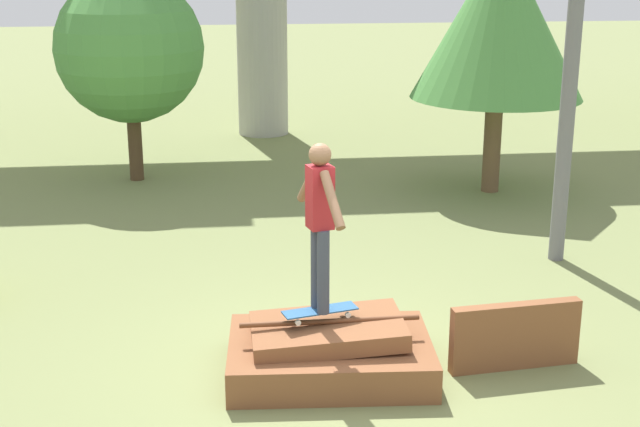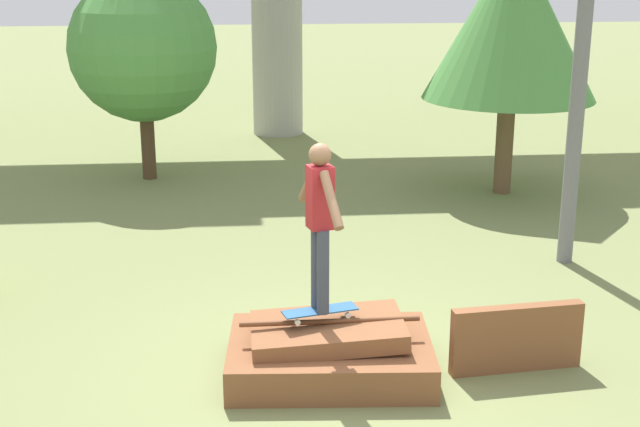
{
  "view_description": "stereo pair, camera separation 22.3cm",
  "coord_description": "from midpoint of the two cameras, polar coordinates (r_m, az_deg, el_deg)",
  "views": [
    {
      "loc": [
        -1.02,
        -7.87,
        4.05
      ],
      "look_at": [
        -0.09,
        0.03,
        1.63
      ],
      "focal_mm": 50.0,
      "sensor_mm": 36.0,
      "label": 1
    },
    {
      "loc": [
        -0.8,
        -7.9,
        4.05
      ],
      "look_at": [
        -0.09,
        0.03,
        1.63
      ],
      "focal_mm": 50.0,
      "sensor_mm": 36.0,
      "label": 2
    }
  ],
  "objects": [
    {
      "name": "scrap_plank_loose",
      "position": [
        9.05,
        13.16,
        -7.79
      ],
      "size": [
        1.34,
        0.27,
        0.68
      ],
      "color": "brown",
      "rests_on": "ground_plane"
    },
    {
      "name": "tree_behind_right",
      "position": [
        15.01,
        12.62,
        12.04
      ],
      "size": [
        2.84,
        2.84,
        4.2
      ],
      "color": "brown",
      "rests_on": "ground_plane"
    },
    {
      "name": "skateboard",
      "position": [
        8.65,
        0.74,
        -6.26
      ],
      "size": [
        0.76,
        0.38,
        0.09
      ],
      "color": "#23517F",
      "rests_on": "scrap_pile"
    },
    {
      "name": "ground_plane",
      "position": [
        8.91,
        1.36,
        -10.16
      ],
      "size": [
        80.0,
        80.0,
        0.0
      ],
      "primitive_type": "plane",
      "color": "olive"
    },
    {
      "name": "scrap_pile",
      "position": [
        8.81,
        1.34,
        -8.83
      ],
      "size": [
        2.06,
        1.51,
        0.58
      ],
      "color": "brown",
      "rests_on": "ground_plane"
    },
    {
      "name": "utility_pole",
      "position": [
        11.7,
        17.09,
        11.65
      ],
      "size": [
        1.3,
        0.2,
        6.02
      ],
      "color": "slate",
      "rests_on": "ground_plane"
    },
    {
      "name": "skater",
      "position": [
        8.32,
        0.77,
        -0.15
      ],
      "size": [
        0.35,
        1.09,
        1.64
      ],
      "color": "#383D4C",
      "rests_on": "skateboard"
    },
    {
      "name": "tree_behind_left",
      "position": [
        15.94,
        -10.89,
        10.36
      ],
      "size": [
        2.57,
        2.57,
        3.62
      ],
      "color": "#4C3823",
      "rests_on": "ground_plane"
    }
  ]
}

